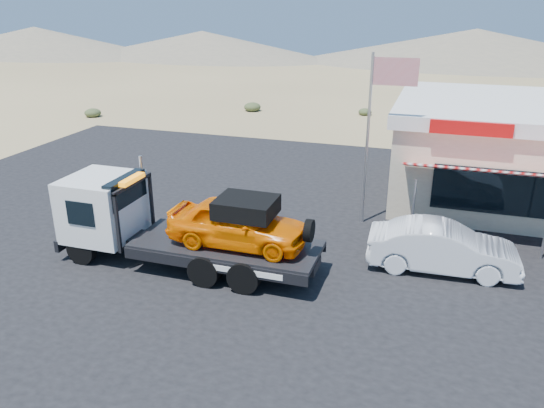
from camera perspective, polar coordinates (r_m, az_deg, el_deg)
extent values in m
plane|color=olive|center=(17.01, -8.73, -5.73)|extent=(120.00, 120.00, 0.00)
cube|color=black|center=(18.83, 0.79, -2.66)|extent=(32.00, 24.00, 0.02)
cylinder|color=black|center=(17.26, -19.80, -4.64)|extent=(0.92, 0.28, 0.92)
cylinder|color=black|center=(18.59, -16.45, -2.34)|extent=(0.92, 0.28, 0.92)
cylinder|color=black|center=(15.23, -7.17, -7.01)|extent=(0.92, 0.51, 0.92)
cylinder|color=black|center=(16.72, -4.54, -4.19)|extent=(0.92, 0.51, 0.92)
cylinder|color=black|center=(14.81, -2.93, -7.73)|extent=(0.92, 0.51, 0.92)
cylinder|color=black|center=(16.34, -0.64, -4.76)|extent=(0.92, 0.51, 0.92)
cube|color=black|center=(16.19, -8.21, -4.71)|extent=(7.54, 0.92, 0.28)
cube|color=white|center=(17.34, -17.73, -0.26)|extent=(2.02, 2.16, 1.93)
cube|color=black|center=(16.65, -15.51, 1.46)|extent=(0.32, 1.84, 0.83)
cube|color=black|center=(16.74, -14.48, -0.86)|extent=(0.09, 2.02, 1.84)
cube|color=orange|center=(16.38, -14.82, 2.57)|extent=(0.23, 1.10, 0.14)
cube|color=black|center=(15.70, -4.92, -4.41)|extent=(5.52, 2.12, 0.14)
imported|color=#FF6F00|center=(15.25, -3.73, -2.03)|extent=(4.05, 1.63, 1.38)
cube|color=black|center=(14.96, -2.79, -0.32)|extent=(1.66, 1.38, 0.51)
imported|color=silver|center=(16.56, 17.89, -4.50)|extent=(4.44, 1.75, 1.44)
cube|color=#BCAC8E|center=(23.48, 25.81, 4.50)|extent=(10.00, 8.00, 3.40)
cube|color=white|center=(23.06, 26.59, 9.13)|extent=(10.40, 8.40, 0.50)
cube|color=red|center=(18.65, 20.60, 7.60)|extent=(2.60, 0.12, 0.45)
cube|color=black|center=(19.73, 26.99, 0.77)|extent=(7.00, 0.06, 1.60)
cylinder|color=#99999E|center=(17.99, 14.92, -0.76)|extent=(0.08, 0.08, 2.20)
cylinder|color=#99999E|center=(18.69, 10.20, 6.59)|extent=(0.10, 0.10, 6.00)
cube|color=#B20C14|center=(18.16, 13.11, 13.69)|extent=(1.50, 0.02, 0.90)
ellipsoid|color=#354625|center=(39.02, -18.73, 9.32)|extent=(1.12, 1.12, 0.60)
ellipsoid|color=#354625|center=(39.00, -2.12, 10.45)|extent=(1.21, 1.21, 0.65)
ellipsoid|color=#354625|center=(38.12, 9.97, 9.78)|extent=(0.92, 0.92, 0.49)
cone|color=#726B59|center=(75.81, -7.46, 16.66)|extent=(36.00, 36.00, 3.50)
cone|color=#726B59|center=(71.73, 21.03, 15.52)|extent=(44.00, 44.00, 4.20)
cone|color=#726B59|center=(87.02, -24.06, 15.76)|extent=(40.00, 40.00, 3.80)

